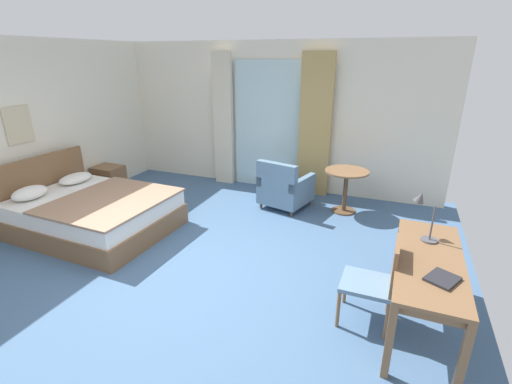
% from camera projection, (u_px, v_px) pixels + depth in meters
% --- Properties ---
extents(ground, '(6.57, 7.23, 0.10)m').
position_uv_depth(ground, '(182.00, 275.00, 4.39)').
color(ground, '#426084').
extents(wall_back, '(6.17, 0.12, 2.69)m').
position_uv_depth(wall_back, '(274.00, 117.00, 6.82)').
color(wall_back, silver).
rests_on(wall_back, ground).
extents(balcony_glass_door, '(1.36, 0.02, 2.37)m').
position_uv_depth(balcony_glass_door, '(269.00, 126.00, 6.83)').
color(balcony_glass_door, silver).
rests_on(balcony_glass_door, ground).
extents(curtain_panel_left, '(0.38, 0.10, 2.50)m').
position_uv_depth(curtain_panel_left, '(223.00, 120.00, 7.03)').
color(curtain_panel_left, beige).
rests_on(curtain_panel_left, ground).
extents(curtain_panel_right, '(0.56, 0.10, 2.50)m').
position_uv_depth(curtain_panel_right, '(315.00, 127.00, 6.41)').
color(curtain_panel_right, tan).
rests_on(curtain_panel_right, ground).
extents(bed, '(2.23, 1.72, 1.00)m').
position_uv_depth(bed, '(92.00, 212.00, 5.32)').
color(bed, brown).
rests_on(bed, ground).
extents(nightstand, '(0.49, 0.42, 0.52)m').
position_uv_depth(nightstand, '(109.00, 180.00, 6.78)').
color(nightstand, brown).
rests_on(nightstand, ground).
extents(writing_desk, '(0.59, 1.59, 0.73)m').
position_uv_depth(writing_desk, '(429.00, 266.00, 3.29)').
color(writing_desk, brown).
rests_on(writing_desk, ground).
extents(desk_chair, '(0.48, 0.44, 0.89)m').
position_uv_depth(desk_chair, '(377.00, 279.00, 3.38)').
color(desk_chair, slate).
rests_on(desk_chair, ground).
extents(desk_lamp, '(0.28, 0.25, 0.47)m').
position_uv_depth(desk_lamp, '(423.00, 210.00, 3.56)').
color(desk_lamp, '#4C4C51').
rests_on(desk_lamp, writing_desk).
extents(closed_book, '(0.30, 0.32, 0.02)m').
position_uv_depth(closed_book, '(442.00, 279.00, 2.94)').
color(closed_book, '#232328').
rests_on(closed_book, writing_desk).
extents(armchair_by_window, '(0.87, 0.89, 0.84)m').
position_uv_depth(armchair_by_window, '(285.00, 189.00, 6.11)').
color(armchair_by_window, slate).
rests_on(armchair_by_window, ground).
extents(round_cafe_table, '(0.69, 0.69, 0.71)m').
position_uv_depth(round_cafe_table, '(346.00, 181.00, 5.88)').
color(round_cafe_table, brown).
rests_on(round_cafe_table, ground).
extents(framed_picture, '(0.03, 0.41, 0.53)m').
position_uv_depth(framed_picture, '(18.00, 125.00, 5.29)').
color(framed_picture, beige).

